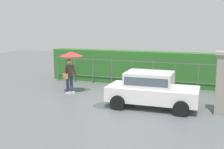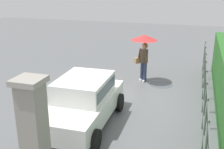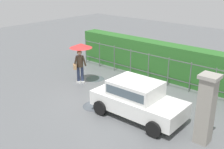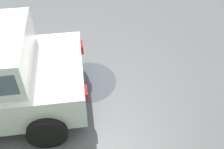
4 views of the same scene
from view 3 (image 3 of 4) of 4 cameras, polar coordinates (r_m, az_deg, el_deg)
The scene contains 8 objects.
ground_plane at distance 12.64m, azimuth -0.97°, elevation -4.97°, with size 40.00×40.00×0.00m, color slate.
car at distance 10.85m, azimuth 5.20°, elevation -4.81°, with size 3.77×1.91×1.48m.
pedestrian at distance 13.99m, azimuth -6.56°, elevation 4.58°, with size 1.15×1.15×2.10m.
gate_pillar at distance 9.52m, azimuth 18.83°, elevation -6.71°, with size 0.60×0.60×2.42m.
fence_section at distance 14.27m, azimuth 9.49°, elevation 1.33°, with size 10.68×0.05×1.50m.
hedge_row at distance 14.95m, azimuth 11.33°, elevation 2.60°, with size 11.63×0.90×1.90m, color #2D6B28.
puddle_near at distance 11.96m, azimuth -3.44°, elevation -6.53°, with size 1.10×1.10×0.00m, color #4C545B.
puddle_far at distance 14.95m, azimuth -3.53°, elevation -0.90°, with size 1.01×1.01×0.00m, color #4C545B.
Camera 3 is at (7.69, -8.46, 5.38)m, focal length 44.29 mm.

